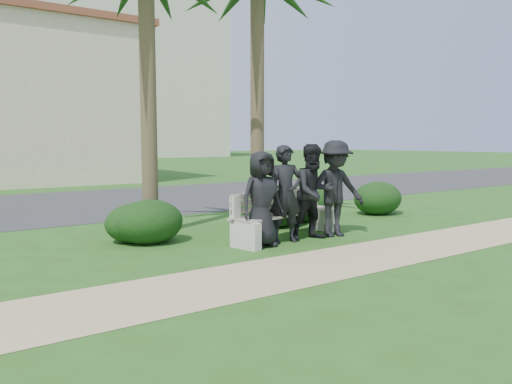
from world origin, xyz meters
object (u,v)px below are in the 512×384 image
(man_a, at_px, (262,199))
(man_d, at_px, (335,189))
(park_bench, at_px, (286,217))
(man_b, at_px, (286,194))
(man_c, at_px, (314,192))

(man_a, relative_size, man_d, 0.90)
(man_d, bearing_deg, park_bench, 172.86)
(man_b, bearing_deg, park_bench, 61.38)
(man_b, bearing_deg, man_a, -161.93)
(park_bench, xyz_separation_m, man_d, (0.92, -0.37, 0.54))
(park_bench, height_order, man_a, man_a)
(park_bench, height_order, man_d, man_d)
(man_d, bearing_deg, man_c, -165.12)
(park_bench, xyz_separation_m, man_c, (0.37, -0.37, 0.50))
(park_bench, distance_m, man_d, 1.13)
(man_c, bearing_deg, man_d, 7.47)
(man_a, height_order, man_d, man_d)
(man_a, bearing_deg, man_c, -0.84)
(park_bench, bearing_deg, man_c, -59.16)
(park_bench, xyz_separation_m, man_b, (-0.23, -0.27, 0.49))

